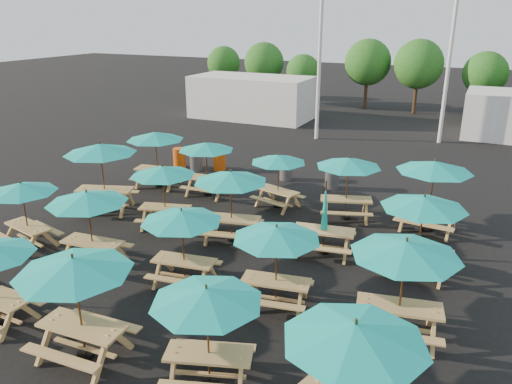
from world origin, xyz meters
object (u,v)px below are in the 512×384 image
at_px(picnic_unit_2, 100,152).
at_px(picnic_unit_19, 434,170).
at_px(picnic_unit_9, 182,220).
at_px(picnic_unit_11, 278,161).
at_px(picnic_unit_3, 155,139).
at_px(picnic_unit_15, 348,165).
at_px(picnic_unit_18, 424,206).
at_px(waste_bin_3, 286,169).
at_px(picnic_unit_13, 277,237).
at_px(picnic_unit_1, 22,191).
at_px(picnic_unit_7, 206,149).
at_px(picnic_unit_6, 163,174).
at_px(picnic_unit_17, 406,253).
at_px(picnic_unit_8, 74,270).
at_px(waste_bin_1, 196,161).
at_px(picnic_unit_12, 207,300).
at_px(waste_bin_4, 332,178).
at_px(waste_bin_0, 179,158).
at_px(picnic_unit_10, 231,180).
at_px(picnic_unit_5, 87,201).
at_px(picnic_unit_16, 355,339).
at_px(picnic_unit_14, 324,224).
at_px(waste_bin_2, 219,160).

distance_m(picnic_unit_2, picnic_unit_19, 11.26).
bearing_deg(picnic_unit_9, picnic_unit_11, 80.48).
height_order(picnic_unit_3, picnic_unit_11, picnic_unit_3).
xyz_separation_m(picnic_unit_15, picnic_unit_18, (2.83, -3.01, 0.05)).
relative_size(picnic_unit_18, waste_bin_3, 2.62).
bearing_deg(picnic_unit_13, picnic_unit_2, 148.76).
distance_m(picnic_unit_1, picnic_unit_7, 6.86).
bearing_deg(picnic_unit_6, picnic_unit_17, -34.97).
distance_m(picnic_unit_1, picnic_unit_17, 11.09).
height_order(picnic_unit_8, waste_bin_1, picnic_unit_8).
distance_m(picnic_unit_12, waste_bin_4, 12.24).
distance_m(picnic_unit_17, waste_bin_0, 14.66).
bearing_deg(picnic_unit_10, picnic_unit_18, -10.77).
distance_m(picnic_unit_2, waste_bin_1, 5.94).
distance_m(picnic_unit_9, waste_bin_1, 10.32).
bearing_deg(picnic_unit_1, picnic_unit_5, 10.65).
distance_m(picnic_unit_6, waste_bin_4, 7.42).
distance_m(picnic_unit_6, picnic_unit_16, 10.07).
relative_size(picnic_unit_9, picnic_unit_14, 1.05).
height_order(picnic_unit_3, picnic_unit_16, picnic_unit_16).
bearing_deg(picnic_unit_16, picnic_unit_11, 136.17).
bearing_deg(picnic_unit_12, picnic_unit_7, 101.85).
distance_m(picnic_unit_5, waste_bin_4, 10.28).
distance_m(picnic_unit_12, waste_bin_2, 14.14).
relative_size(picnic_unit_5, picnic_unit_11, 0.97).
height_order(picnic_unit_8, picnic_unit_19, picnic_unit_19).
relative_size(picnic_unit_3, waste_bin_1, 2.91).
distance_m(picnic_unit_7, picnic_unit_12, 10.74).
relative_size(picnic_unit_16, waste_bin_2, 3.21).
xyz_separation_m(picnic_unit_2, picnic_unit_15, (8.08, 2.97, -0.27)).
xyz_separation_m(picnic_unit_1, waste_bin_2, (1.43, 9.48, -1.36)).
bearing_deg(picnic_unit_7, picnic_unit_18, -22.02).
bearing_deg(picnic_unit_9, picnic_unit_8, -102.80).
height_order(picnic_unit_15, picnic_unit_19, picnic_unit_19).
bearing_deg(picnic_unit_11, picnic_unit_13, -52.21).
distance_m(picnic_unit_6, picnic_unit_14, 5.49).
height_order(picnic_unit_1, picnic_unit_13, picnic_unit_13).
xyz_separation_m(picnic_unit_1, picnic_unit_8, (5.31, -3.34, 0.22)).
relative_size(picnic_unit_5, picnic_unit_14, 1.05).
height_order(picnic_unit_1, picnic_unit_12, picnic_unit_12).
bearing_deg(picnic_unit_13, picnic_unit_14, 77.36).
relative_size(picnic_unit_10, picnic_unit_15, 0.98).
bearing_deg(picnic_unit_7, picnic_unit_1, -114.55).
bearing_deg(picnic_unit_16, picnic_unit_3, 155.36).
xyz_separation_m(picnic_unit_11, waste_bin_3, (-0.92, 3.16, -1.32)).
distance_m(picnic_unit_10, waste_bin_0, 8.55).
distance_m(picnic_unit_8, picnic_unit_11, 9.64).
bearing_deg(waste_bin_2, picnic_unit_11, -37.08).
distance_m(picnic_unit_13, waste_bin_1, 11.80).
height_order(waste_bin_0, waste_bin_3, same).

